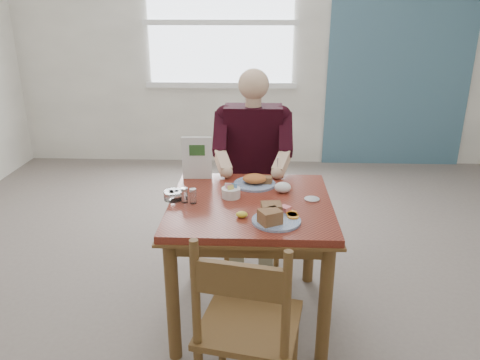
{
  "coord_description": "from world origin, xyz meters",
  "views": [
    {
      "loc": [
        0.04,
        -2.41,
        1.78
      ],
      "look_at": [
        -0.06,
        0.0,
        0.88
      ],
      "focal_mm": 35.0,
      "sensor_mm": 36.0,
      "label": 1
    }
  ],
  "objects_px": {
    "table": "(250,219)",
    "near_plate": "(274,216)",
    "chair_far": "(253,193)",
    "far_plate": "(256,181)",
    "chair_near": "(247,328)",
    "diner": "(253,153)"
  },
  "relations": [
    {
      "from": "near_plate",
      "to": "chair_far",
      "type": "bearing_deg",
      "value": 96.69
    },
    {
      "from": "table",
      "to": "diner",
      "type": "relative_size",
      "value": 0.66
    },
    {
      "from": "far_plate",
      "to": "chair_far",
      "type": "bearing_deg",
      "value": 92.65
    },
    {
      "from": "chair_far",
      "to": "chair_near",
      "type": "xyz_separation_m",
      "value": [
        0.0,
        -1.55,
        0.0
      ]
    },
    {
      "from": "chair_near",
      "to": "near_plate",
      "type": "height_order",
      "value": "chair_near"
    },
    {
      "from": "chair_far",
      "to": "chair_near",
      "type": "height_order",
      "value": "same"
    },
    {
      "from": "chair_near",
      "to": "far_plate",
      "type": "relative_size",
      "value": 3.29
    },
    {
      "from": "diner",
      "to": "far_plate",
      "type": "height_order",
      "value": "diner"
    },
    {
      "from": "chair_far",
      "to": "table",
      "type": "bearing_deg",
      "value": -90.0
    },
    {
      "from": "chair_near",
      "to": "chair_far",
      "type": "bearing_deg",
      "value": 90.14
    },
    {
      "from": "table",
      "to": "diner",
      "type": "distance_m",
      "value": 0.73
    },
    {
      "from": "chair_near",
      "to": "far_plate",
      "type": "xyz_separation_m",
      "value": [
        0.02,
        1.01,
        0.3
      ]
    },
    {
      "from": "table",
      "to": "chair_far",
      "type": "relative_size",
      "value": 0.97
    },
    {
      "from": "far_plate",
      "to": "chair_near",
      "type": "bearing_deg",
      "value": -91.21
    },
    {
      "from": "chair_near",
      "to": "diner",
      "type": "relative_size",
      "value": 0.69
    },
    {
      "from": "table",
      "to": "near_plate",
      "type": "xyz_separation_m",
      "value": [
        0.12,
        -0.26,
        0.14
      ]
    },
    {
      "from": "chair_far",
      "to": "near_plate",
      "type": "xyz_separation_m",
      "value": [
        0.12,
        -1.05,
        0.3
      ]
    },
    {
      "from": "chair_far",
      "to": "far_plate",
      "type": "distance_m",
      "value": 0.62
    },
    {
      "from": "table",
      "to": "chair_far",
      "type": "height_order",
      "value": "chair_far"
    },
    {
      "from": "diner",
      "to": "chair_near",
      "type": "bearing_deg",
      "value": -89.85
    },
    {
      "from": "diner",
      "to": "near_plate",
      "type": "bearing_deg",
      "value": -82.7
    },
    {
      "from": "chair_far",
      "to": "far_plate",
      "type": "bearing_deg",
      "value": -87.35
    }
  ]
}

